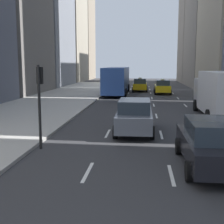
{
  "coord_description": "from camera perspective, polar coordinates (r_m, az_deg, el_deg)",
  "views": [
    {
      "loc": [
        1.63,
        -2.01,
        3.61
      ],
      "look_at": [
        0.14,
        12.86,
        1.33
      ],
      "focal_mm": 50.0,
      "sensor_mm": 36.0,
      "label": 1
    }
  ],
  "objects": [
    {
      "name": "sidewalk_left",
      "position": [
        30.47,
        -10.79,
        1.86
      ],
      "size": [
        8.0,
        66.0,
        0.15
      ],
      "primitive_type": "cube",
      "color": "#ADAAA3",
      "rests_on": "ground"
    },
    {
      "name": "sedan_silver_behind",
      "position": [
        11.51,
        17.5,
        -5.45
      ],
      "size": [
        2.02,
        4.89,
        1.73
      ],
      "color": "black",
      "rests_on": "ground"
    },
    {
      "name": "taxi_lead",
      "position": [
        42.64,
        5.14,
        4.97
      ],
      "size": [
        2.02,
        4.4,
        1.87
      ],
      "color": "yellow",
      "rests_on": "ground"
    },
    {
      "name": "lane_markings",
      "position": [
        25.28,
        7.85,
        0.4
      ],
      "size": [
        5.72,
        56.0,
        0.01
      ],
      "color": "white",
      "rests_on": "ground"
    },
    {
      "name": "traffic_light_pole",
      "position": [
        13.62,
        -13.09,
        3.39
      ],
      "size": [
        0.24,
        0.42,
        3.6
      ],
      "color": "black",
      "rests_on": "ground"
    },
    {
      "name": "city_bus",
      "position": [
        38.38,
        0.86,
        5.95
      ],
      "size": [
        2.8,
        11.61,
        3.25
      ],
      "color": "#2D519E",
      "rests_on": "ground"
    },
    {
      "name": "sedan_black_near",
      "position": [
        16.5,
        4.14,
        -0.74
      ],
      "size": [
        2.02,
        4.59,
        1.81
      ],
      "color": "#565B66",
      "rests_on": "ground"
    },
    {
      "name": "taxi_second",
      "position": [
        39.15,
        9.19,
        4.57
      ],
      "size": [
        2.02,
        4.4,
        1.87
      ],
      "color": "yellow",
      "rests_on": "ground"
    },
    {
      "name": "box_truck",
      "position": [
        22.18,
        19.2,
        3.28
      ],
      "size": [
        2.58,
        8.4,
        3.15
      ],
      "color": "silver",
      "rests_on": "ground"
    }
  ]
}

